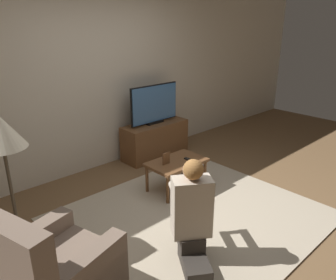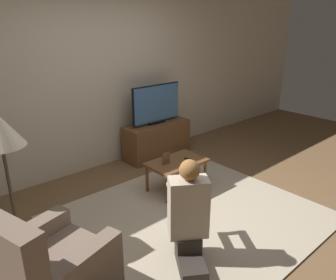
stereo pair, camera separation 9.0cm
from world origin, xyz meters
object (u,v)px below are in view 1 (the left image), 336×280
at_px(tv, 154,104).
at_px(coffee_table, 177,165).
at_px(floor_lamp, 2,139).
at_px(armchair, 51,277).
at_px(person_kneeling, 192,213).

distance_m(tv, coffee_table, 1.27).
height_order(tv, floor_lamp, floor_lamp).
height_order(floor_lamp, armchair, floor_lamp).
relative_size(tv, person_kneeling, 0.91).
bearing_deg(armchair, person_kneeling, -120.94).
relative_size(tv, floor_lamp, 0.66).
distance_m(tv, armchair, 3.10).
bearing_deg(tv, armchair, -145.08).
xyz_separation_m(coffee_table, armchair, (-1.98, -0.71, -0.06)).
bearing_deg(floor_lamp, armchair, -93.89).
bearing_deg(tv, person_kneeling, -123.19).
xyz_separation_m(coffee_table, person_kneeling, (-0.82, -1.03, 0.14)).
bearing_deg(person_kneeling, floor_lamp, -13.54).
distance_m(coffee_table, floor_lamp, 2.08).
relative_size(coffee_table, armchair, 0.77).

